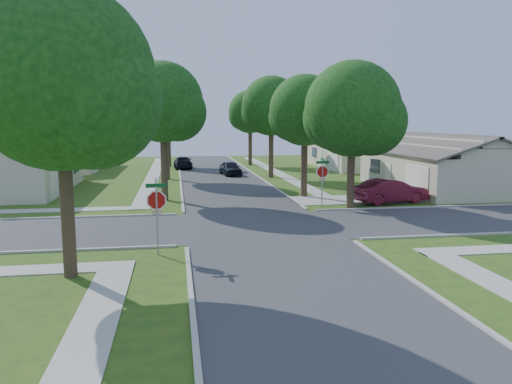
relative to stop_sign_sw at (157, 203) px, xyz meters
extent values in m
plane|color=#264E15|center=(4.70, 4.70, -2.03)|extent=(100.00, 100.00, 0.00)
cube|color=#333335|center=(4.70, 4.70, -2.03)|extent=(7.00, 100.00, 0.02)
cube|color=#9E9B91|center=(10.80, 30.70, -2.01)|extent=(1.20, 40.00, 0.04)
cube|color=#9E9B91|center=(-1.40, 30.70, -2.01)|extent=(1.20, 40.00, 0.04)
cube|color=#9E9B91|center=(12.60, 11.80, -2.01)|extent=(8.80, 3.60, 0.05)
cube|color=gray|center=(0.00, 0.00, -0.68)|extent=(0.06, 0.06, 2.70)
cylinder|color=white|center=(0.00, 0.00, 0.12)|extent=(1.05, 0.02, 1.05)
cylinder|color=#AB0D0B|center=(0.00, 0.00, 0.12)|extent=(0.90, 0.03, 0.90)
cube|color=#AB0D0B|center=(0.00, 0.00, -0.35)|extent=(0.34, 0.03, 0.12)
cube|color=white|center=(0.00, 0.00, -0.35)|extent=(0.30, 0.03, 0.08)
cube|color=#0C5426|center=(0.00, 0.00, 0.69)|extent=(0.80, 0.02, 0.16)
cube|color=#0C5426|center=(0.00, 0.00, 0.87)|extent=(0.02, 0.80, 0.16)
cube|color=gray|center=(9.40, 9.40, -0.68)|extent=(0.06, 0.06, 2.70)
cylinder|color=white|center=(9.40, 9.40, 0.12)|extent=(1.05, 0.02, 1.05)
cylinder|color=#AB0D0B|center=(9.40, 9.40, 0.12)|extent=(0.90, 0.03, 0.90)
cube|color=#AB0D0B|center=(9.40, 9.40, -0.35)|extent=(0.34, 0.03, 0.12)
cube|color=white|center=(9.40, 9.40, -0.35)|extent=(0.30, 0.03, 0.08)
cube|color=#0C5426|center=(9.40, 9.40, 0.69)|extent=(0.80, 0.02, 0.16)
cube|color=#0C5426|center=(9.40, 9.40, 0.87)|extent=(0.02, 0.80, 0.16)
cylinder|color=#38281C|center=(9.40, 13.70, -0.05)|extent=(0.44, 0.44, 3.95)
sphere|color=#0E380F|center=(9.40, 13.70, 3.85)|extent=(4.80, 4.80, 4.80)
sphere|color=#0E380F|center=(10.24, 13.22, 3.25)|extent=(3.46, 3.46, 3.46)
sphere|color=#0E380F|center=(8.68, 14.30, 3.37)|extent=(3.26, 3.26, 3.26)
cylinder|color=#38281C|center=(9.40, 25.70, 0.12)|extent=(0.44, 0.44, 4.30)
sphere|color=#0E380F|center=(9.40, 25.70, 4.48)|extent=(5.40, 5.40, 5.40)
sphere|color=#0E380F|center=(10.35, 25.16, 3.81)|extent=(3.89, 3.89, 3.89)
sphere|color=#0E380F|center=(8.59, 26.38, 3.94)|extent=(3.67, 3.67, 3.67)
cylinder|color=#38281C|center=(9.40, 38.70, 0.07)|extent=(0.44, 0.44, 4.20)
sphere|color=#0E380F|center=(9.40, 38.70, 4.19)|extent=(5.00, 5.00, 5.00)
sphere|color=#0E380F|center=(10.28, 38.20, 3.57)|extent=(3.60, 3.60, 3.60)
sphere|color=#0E380F|center=(8.65, 39.33, 3.69)|extent=(3.40, 3.40, 3.40)
cylinder|color=#38281C|center=(0.00, 13.70, 0.09)|extent=(0.44, 0.44, 4.25)
sphere|color=#0E380F|center=(0.00, 13.70, 4.34)|extent=(5.20, 5.20, 5.20)
sphere|color=#0E380F|center=(0.91, 13.18, 3.69)|extent=(3.74, 3.74, 3.74)
sphere|color=#0E380F|center=(-0.78, 14.35, 3.82)|extent=(3.54, 3.54, 3.54)
cylinder|color=#38281C|center=(0.00, 25.70, 0.19)|extent=(0.44, 0.44, 4.44)
sphere|color=#0E380F|center=(0.00, 25.70, 4.73)|extent=(5.60, 5.60, 5.60)
sphere|color=#0E380F|center=(0.98, 25.14, 4.03)|extent=(4.03, 4.03, 4.03)
sphere|color=#0E380F|center=(-0.84, 26.40, 4.17)|extent=(3.81, 3.81, 3.81)
cylinder|color=#38281C|center=(0.00, 38.70, -0.08)|extent=(0.44, 0.44, 3.90)
sphere|color=#0E380F|center=(0.00, 38.70, 3.70)|extent=(4.60, 4.60, 4.60)
sphere|color=#0E380F|center=(0.80, 38.24, 3.13)|extent=(3.31, 3.31, 3.31)
sphere|color=#0E380F|center=(-0.69, 39.28, 3.24)|extent=(3.13, 3.13, 3.13)
cylinder|color=#38281C|center=(-2.80, -2.30, -0.01)|extent=(0.44, 0.44, 4.04)
sphere|color=#0E380F|center=(-2.80, -2.30, 4.52)|extent=(6.00, 6.00, 6.00)
sphere|color=#0E380F|center=(-1.75, -2.90, 3.77)|extent=(4.32, 4.32, 4.32)
sphere|color=#0E380F|center=(-3.70, -1.55, 3.92)|extent=(4.08, 4.08, 4.08)
cylinder|color=#38281C|center=(11.00, 8.90, -0.26)|extent=(0.44, 0.44, 3.54)
sphere|color=#0E380F|center=(11.00, 8.90, 3.83)|extent=(5.60, 5.60, 5.60)
sphere|color=#0E380F|center=(11.98, 8.34, 3.13)|extent=(4.03, 4.03, 4.03)
sphere|color=#0E380F|center=(10.16, 9.60, 3.27)|extent=(3.81, 3.81, 3.81)
cube|color=#B8AF91|center=(20.70, 15.70, -0.63)|extent=(8.00, 13.00, 2.80)
cube|color=#413C37|center=(22.70, 15.70, 1.42)|extent=(4.42, 13.60, 1.56)
cube|color=#413C37|center=(18.70, 15.70, 1.42)|extent=(4.42, 13.60, 1.56)
cube|color=silver|center=(16.67, 11.80, -0.93)|extent=(0.06, 3.20, 2.20)
cube|color=silver|center=(16.67, 16.35, -1.03)|extent=(0.06, 0.90, 2.00)
cube|color=#1E2633|center=(16.67, 18.95, -0.48)|extent=(0.06, 1.80, 1.10)
cube|color=#B8AF91|center=(20.70, 33.70, -0.63)|extent=(8.00, 13.00, 2.80)
cube|color=#413C37|center=(22.70, 33.70, 1.42)|extent=(4.42, 13.60, 1.56)
cube|color=#413C37|center=(18.70, 33.70, 1.42)|extent=(4.42, 13.60, 1.56)
cube|color=silver|center=(16.67, 29.80, -0.93)|extent=(0.06, 3.20, 2.20)
cube|color=silver|center=(16.67, 34.35, -1.03)|extent=(0.06, 0.90, 2.00)
cube|color=#1E2633|center=(16.67, 36.95, -0.48)|extent=(0.06, 1.80, 1.10)
cube|color=#B8AF91|center=(-11.30, 19.70, -0.63)|extent=(8.00, 13.00, 2.80)
cube|color=#413C37|center=(-9.30, 19.70, 1.42)|extent=(4.42, 13.60, 1.56)
cube|color=silver|center=(-7.27, 15.80, -0.93)|extent=(0.06, 3.20, 2.20)
cube|color=silver|center=(-7.27, 20.35, -1.03)|extent=(0.06, 0.90, 2.00)
cube|color=#1E2633|center=(-7.27, 22.95, -0.48)|extent=(0.06, 1.80, 1.10)
cube|color=#B8AF91|center=(-11.30, 36.70, -0.63)|extent=(8.00, 13.00, 2.80)
cube|color=#413C37|center=(-9.30, 36.70, 1.42)|extent=(4.42, 13.60, 1.56)
cube|color=#413C37|center=(-13.30, 36.70, 1.42)|extent=(4.42, 13.60, 1.56)
cube|color=silver|center=(-7.27, 32.80, -0.93)|extent=(0.06, 3.20, 2.20)
cube|color=silver|center=(-7.27, 37.35, -1.03)|extent=(0.06, 0.90, 2.00)
cube|color=#1E2633|center=(-7.27, 39.95, -0.48)|extent=(0.06, 1.80, 1.10)
imported|color=maroon|center=(14.15, 10.20, -1.25)|extent=(4.93, 2.48, 1.55)
imported|color=black|center=(5.90, 28.09, -1.36)|extent=(2.09, 4.12, 1.34)
imported|color=black|center=(1.50, 35.47, -1.36)|extent=(2.10, 4.69, 1.34)
camera|label=1|loc=(0.77, -19.24, 3.15)|focal=35.00mm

